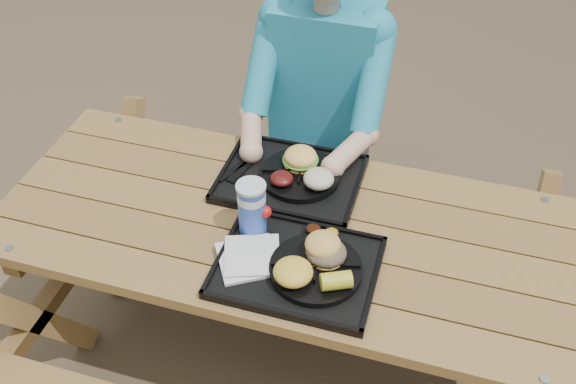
# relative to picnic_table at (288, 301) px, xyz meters

# --- Properties ---
(ground) EXTENTS (60.00, 60.00, 0.00)m
(ground) POSITION_rel_picnic_table_xyz_m (0.00, 0.00, -0.38)
(ground) COLOR #999999
(ground) RESTS_ON ground
(picnic_table) EXTENTS (1.80, 1.49, 0.75)m
(picnic_table) POSITION_rel_picnic_table_xyz_m (0.00, 0.00, 0.00)
(picnic_table) COLOR #999999
(picnic_table) RESTS_ON ground
(tray_near) EXTENTS (0.45, 0.35, 0.02)m
(tray_near) POSITION_rel_picnic_table_xyz_m (0.08, -0.17, 0.39)
(tray_near) COLOR black
(tray_near) RESTS_ON picnic_table
(tray_far) EXTENTS (0.45, 0.35, 0.02)m
(tray_far) POSITION_rel_picnic_table_xyz_m (-0.05, 0.19, 0.39)
(tray_far) COLOR black
(tray_far) RESTS_ON picnic_table
(plate_near) EXTENTS (0.26, 0.26, 0.02)m
(plate_near) POSITION_rel_picnic_table_xyz_m (0.13, -0.18, 0.41)
(plate_near) COLOR black
(plate_near) RESTS_ON tray_near
(plate_far) EXTENTS (0.26, 0.26, 0.02)m
(plate_far) POSITION_rel_picnic_table_xyz_m (-0.02, 0.20, 0.41)
(plate_far) COLOR black
(plate_far) RESTS_ON tray_far
(napkin_stack) EXTENTS (0.22, 0.22, 0.02)m
(napkin_stack) POSITION_rel_picnic_table_xyz_m (-0.06, -0.19, 0.40)
(napkin_stack) COLOR silver
(napkin_stack) RESTS_ON tray_near
(soda_cup) EXTENTS (0.08, 0.08, 0.16)m
(soda_cup) POSITION_rel_picnic_table_xyz_m (-0.09, -0.07, 0.48)
(soda_cup) COLOR #173FB2
(soda_cup) RESTS_ON tray_near
(condiment_bbq) EXTENTS (0.05, 0.05, 0.03)m
(condiment_bbq) POSITION_rel_picnic_table_xyz_m (0.09, -0.04, 0.41)
(condiment_bbq) COLOR black
(condiment_bbq) RESTS_ON tray_near
(condiment_mustard) EXTENTS (0.05, 0.05, 0.03)m
(condiment_mustard) POSITION_rel_picnic_table_xyz_m (0.15, -0.04, 0.41)
(condiment_mustard) COLOR yellow
(condiment_mustard) RESTS_ON tray_near
(sandwich) EXTENTS (0.11, 0.11, 0.11)m
(sandwich) POSITION_rel_picnic_table_xyz_m (0.15, -0.14, 0.47)
(sandwich) COLOR gold
(sandwich) RESTS_ON plate_near
(mac_cheese) EXTENTS (0.11, 0.11, 0.05)m
(mac_cheese) POSITION_rel_picnic_table_xyz_m (0.09, -0.24, 0.44)
(mac_cheese) COLOR gold
(mac_cheese) RESTS_ON plate_near
(corn_cob) EXTENTS (0.11, 0.11, 0.05)m
(corn_cob) POSITION_rel_picnic_table_xyz_m (0.20, -0.23, 0.44)
(corn_cob) COLOR gold
(corn_cob) RESTS_ON plate_near
(cutlery_far) EXTENTS (0.07, 0.17, 0.01)m
(cutlery_far) POSITION_rel_picnic_table_xyz_m (-0.21, 0.19, 0.40)
(cutlery_far) COLOR black
(cutlery_far) RESTS_ON tray_far
(burger) EXTENTS (0.11, 0.11, 0.10)m
(burger) POSITION_rel_picnic_table_xyz_m (-0.03, 0.24, 0.46)
(burger) COLOR #F5C156
(burger) RESTS_ON plate_far
(baked_beans) EXTENTS (0.07, 0.07, 0.03)m
(baked_beans) POSITION_rel_picnic_table_xyz_m (-0.06, 0.13, 0.43)
(baked_beans) COLOR #4D100F
(baked_beans) RESTS_ON plate_far
(potato_salad) EXTENTS (0.10, 0.10, 0.05)m
(potato_salad) POSITION_rel_picnic_table_xyz_m (0.05, 0.15, 0.44)
(potato_salad) COLOR beige
(potato_salad) RESTS_ON plate_far
(diner) EXTENTS (0.48, 0.84, 1.28)m
(diner) POSITION_rel_picnic_table_xyz_m (-0.06, 0.67, 0.27)
(diner) COLOR #1A8DB6
(diner) RESTS_ON ground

